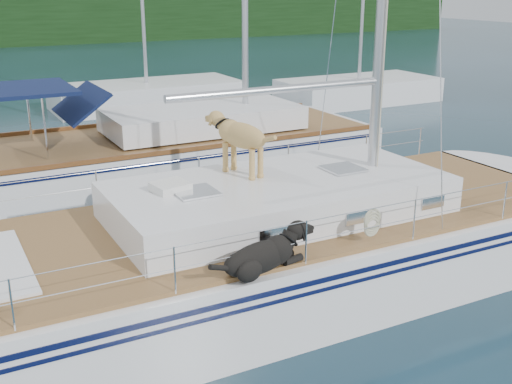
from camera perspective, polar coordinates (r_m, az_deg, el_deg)
ground at (r=10.25m, az=-1.98°, el=-9.25°), size 120.00×120.00×0.00m
main_sailboat at (r=9.99m, az=-1.54°, el=-5.69°), size 12.00×3.97×14.01m
neighbor_sailboat at (r=16.06m, az=-8.24°, el=3.25°), size 11.00×3.50×13.30m
bg_boat_center at (r=25.82m, az=-9.65°, el=8.46°), size 7.20×3.00×11.65m
bg_boat_east at (r=26.86m, az=9.09°, el=8.88°), size 6.40×3.00×11.65m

